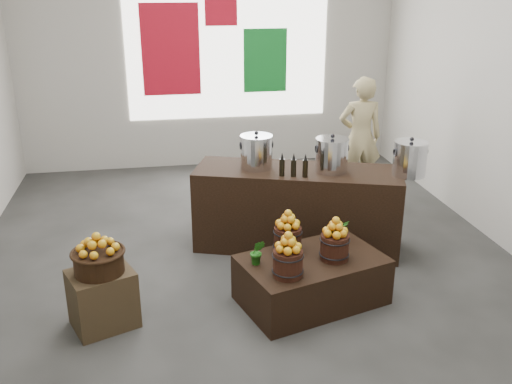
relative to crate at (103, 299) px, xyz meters
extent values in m
plane|color=#3E3E3B|center=(1.46, 1.09, -0.27)|extent=(7.00, 7.00, 0.00)
cube|color=#B0ACA2|center=(1.46, 4.59, 1.73)|extent=(6.00, 0.04, 4.00)
cube|color=white|center=(1.76, 4.57, 1.73)|extent=(3.20, 0.02, 2.40)
cube|color=red|center=(0.86, 4.56, 1.63)|extent=(0.90, 0.04, 1.40)
cube|color=#127727|center=(2.36, 4.56, 1.43)|extent=(0.70, 0.04, 1.00)
cube|color=red|center=(1.66, 4.56, 2.23)|extent=(0.50, 0.04, 0.50)
cube|color=#493622|center=(0.00, 0.00, 0.00)|extent=(0.66, 0.61, 0.54)
cylinder|color=black|center=(0.00, 0.00, 0.37)|extent=(0.43, 0.43, 0.20)
cube|color=black|center=(1.95, 0.07, -0.04)|extent=(1.51, 1.17, 0.46)
cylinder|color=#39170F|center=(1.64, -0.22, 0.32)|extent=(0.27, 0.27, 0.25)
cylinder|color=#39170F|center=(2.15, 0.02, 0.32)|extent=(0.27, 0.27, 0.25)
cylinder|color=#39170F|center=(1.75, 0.27, 0.32)|extent=(0.27, 0.27, 0.25)
imported|color=#1B5E13|center=(2.28, 0.37, 0.32)|extent=(0.26, 0.24, 0.24)
imported|color=#1B5E13|center=(1.41, 0.04, 0.32)|extent=(0.16, 0.15, 0.25)
cube|color=black|center=(2.10, 1.27, 0.20)|extent=(2.42, 1.44, 0.94)
cylinder|color=silver|center=(1.65, 1.43, 0.85)|extent=(0.36, 0.36, 0.36)
cylinder|color=silver|center=(2.45, 1.16, 0.85)|extent=(0.36, 0.36, 0.36)
cylinder|color=silver|center=(3.24, 0.89, 0.85)|extent=(0.36, 0.36, 0.36)
imported|color=tan|center=(3.39, 2.80, 0.58)|extent=(0.65, 0.46, 1.70)
camera|label=1|loc=(0.57, -4.60, 2.70)|focal=40.00mm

